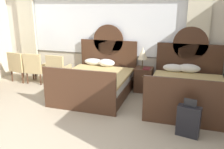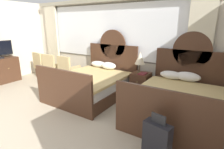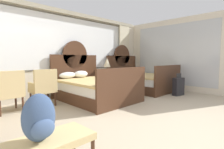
{
  "view_description": "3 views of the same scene",
  "coord_description": "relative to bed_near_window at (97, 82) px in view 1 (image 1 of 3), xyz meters",
  "views": [
    {
      "loc": [
        2.3,
        -2.71,
        2.28
      ],
      "look_at": [
        0.78,
        2.13,
        0.78
      ],
      "focal_mm": 37.3,
      "sensor_mm": 36.0,
      "label": 1
    },
    {
      "loc": [
        3.13,
        -0.94,
        1.94
      ],
      "look_at": [
        0.84,
        2.65,
        0.72
      ],
      "focal_mm": 28.58,
      "sensor_mm": 36.0,
      "label": 2
    },
    {
      "loc": [
        -2.95,
        -1.12,
        1.18
      ],
      "look_at": [
        0.74,
        2.6,
        0.71
      ],
      "focal_mm": 27.62,
      "sensor_mm": 36.0,
      "label": 3
    }
  ],
  "objects": [
    {
      "name": "armchair_by_window_left",
      "position": [
        -1.34,
        0.35,
        0.15
      ],
      "size": [
        0.57,
        0.57,
        0.93
      ],
      "color": "tan",
      "rests_on": "ground_plane"
    },
    {
      "name": "table_lamp_on_nightstand",
      "position": [
        1.09,
        0.64,
        0.7
      ],
      "size": [
        0.27,
        0.27,
        0.57
      ],
      "color": "brown",
      "rests_on": "nightstand_between_beds"
    },
    {
      "name": "wall_back_window",
      "position": [
        -0.16,
        1.12,
        1.09
      ],
      "size": [
        6.76,
        0.22,
        2.7
      ],
      "color": "beige",
      "rests_on": "ground_plane"
    },
    {
      "name": "armchair_by_window_right",
      "position": [
        -2.68,
        0.35,
        0.15
      ],
      "size": [
        0.62,
        0.62,
        0.93
      ],
      "color": "tan",
      "rests_on": "ground_plane"
    },
    {
      "name": "book_on_nightstand",
      "position": [
        1.23,
        0.55,
        0.32
      ],
      "size": [
        0.18,
        0.26,
        0.03
      ],
      "color": "maroon",
      "rests_on": "nightstand_between_beds"
    },
    {
      "name": "armchair_by_window_centre",
      "position": [
        -2.11,
        0.35,
        0.15
      ],
      "size": [
        0.57,
        0.57,
        0.93
      ],
      "color": "tan",
      "rests_on": "ground_plane"
    },
    {
      "name": "bed_near_window",
      "position": [
        0.0,
        0.0,
        0.0
      ],
      "size": [
        1.72,
        2.16,
        1.77
      ],
      "color": "#472B1C",
      "rests_on": "ground_plane"
    },
    {
      "name": "suitcase_on_floor",
      "position": [
        2.32,
        -1.45,
        -0.06
      ],
      "size": [
        0.43,
        0.25,
        0.72
      ],
      "color": "black",
      "rests_on": "ground_plane"
    },
    {
      "name": "bed_near_mirror",
      "position": [
        2.28,
        0.0,
        0.0
      ],
      "size": [
        1.72,
        2.16,
        1.77
      ],
      "color": "#472B1C",
      "rests_on": "ground_plane"
    },
    {
      "name": "nightstand_between_beds",
      "position": [
        1.15,
        0.64,
        -0.02
      ],
      "size": [
        0.47,
        0.49,
        0.66
      ],
      "color": "#472B1C",
      "rests_on": "ground_plane"
    }
  ]
}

